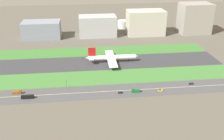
% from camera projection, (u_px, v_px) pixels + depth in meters
% --- Properties ---
extents(ground_plane, '(800.00, 800.00, 0.00)m').
position_uv_depth(ground_plane, '(106.00, 62.00, 319.25)').
color(ground_plane, '#5B564C').
extents(runway, '(280.00, 46.00, 0.10)m').
position_uv_depth(runway, '(106.00, 62.00, 319.23)').
color(runway, '#38383D').
rests_on(runway, ground_plane).
extents(grass_median_north, '(280.00, 36.00, 0.10)m').
position_uv_depth(grass_median_north, '(103.00, 51.00, 356.36)').
color(grass_median_north, '#3D7A33').
rests_on(grass_median_north, ground_plane).
extents(grass_median_south, '(280.00, 36.00, 0.10)m').
position_uv_depth(grass_median_south, '(109.00, 77.00, 282.10)').
color(grass_median_south, '#427F38').
rests_on(grass_median_south, ground_plane).
extents(highway, '(280.00, 28.00, 0.10)m').
position_uv_depth(highway, '(113.00, 91.00, 253.12)').
color(highway, '#4C4C4F').
rests_on(highway, ground_plane).
extents(highway_centerline, '(266.00, 0.50, 0.01)m').
position_uv_depth(highway_centerline, '(113.00, 91.00, 253.09)').
color(highway_centerline, silver).
rests_on(highway_centerline, highway).
extents(airliner, '(65.00, 56.00, 19.70)m').
position_uv_depth(airliner, '(111.00, 58.00, 317.40)').
color(airliner, white).
rests_on(airliner, runway).
extents(truck_0, '(8.40, 2.50, 4.00)m').
position_uv_depth(truck_0, '(17.00, 92.00, 247.35)').
color(truck_0, brown).
rests_on(truck_0, highway).
extents(bus_0, '(11.60, 2.50, 3.50)m').
position_uv_depth(bus_0, '(28.00, 97.00, 239.44)').
color(bus_0, black).
rests_on(bus_0, highway).
extents(car_2, '(4.40, 1.80, 2.00)m').
position_uv_depth(car_2, '(160.00, 90.00, 253.05)').
color(car_2, yellow).
rests_on(car_2, highway).
extents(car_1, '(4.40, 1.80, 2.00)m').
position_uv_depth(car_1, '(120.00, 92.00, 248.89)').
color(car_1, black).
rests_on(car_1, highway).
extents(truck_1, '(8.40, 2.50, 4.00)m').
position_uv_depth(truck_1, '(136.00, 91.00, 250.19)').
color(truck_1, '#19662D').
rests_on(truck_1, highway).
extents(car_0, '(4.40, 1.80, 2.00)m').
position_uv_depth(car_0, '(191.00, 83.00, 265.88)').
color(car_0, black).
rests_on(car_0, highway).
extents(traffic_light, '(0.36, 0.50, 7.20)m').
position_uv_depth(traffic_light, '(66.00, 84.00, 258.39)').
color(traffic_light, '#4C4C51').
rests_on(traffic_light, highway).
extents(terminal_building, '(57.90, 34.12, 25.93)m').
position_uv_depth(terminal_building, '(42.00, 30.00, 407.67)').
color(terminal_building, gray).
rests_on(terminal_building, ground_plane).
extents(hangar_building, '(58.72, 31.76, 32.31)m').
position_uv_depth(hangar_building, '(98.00, 26.00, 415.62)').
color(hangar_building, '#B2B2B7').
rests_on(hangar_building, ground_plane).
extents(office_tower, '(59.51, 34.18, 39.08)m').
position_uv_depth(office_tower, '(146.00, 23.00, 422.47)').
color(office_tower, beige).
rests_on(office_tower, ground_plane).
extents(cargo_warehouse, '(48.90, 35.82, 48.73)m').
position_uv_depth(cargo_warehouse, '(195.00, 18.00, 429.19)').
color(cargo_warehouse, '#9E998E').
rests_on(cargo_warehouse, ground_plane).
extents(fuel_tank_west, '(23.18, 23.18, 17.02)m').
position_uv_depth(fuel_tank_west, '(105.00, 23.00, 461.21)').
color(fuel_tank_west, silver).
rests_on(fuel_tank_west, ground_plane).
extents(fuel_tank_centre, '(20.19, 20.19, 12.97)m').
position_uv_depth(fuel_tank_centre, '(123.00, 24.00, 465.48)').
color(fuel_tank_centre, silver).
rests_on(fuel_tank_centre, ground_plane).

